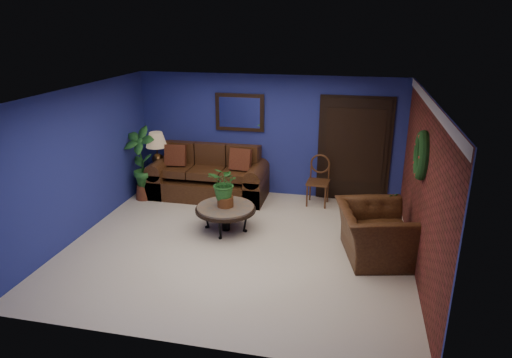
% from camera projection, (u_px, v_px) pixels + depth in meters
% --- Properties ---
extents(floor, '(5.50, 5.50, 0.00)m').
position_uv_depth(floor, '(239.00, 245.00, 7.53)').
color(floor, beige).
rests_on(floor, ground).
extents(wall_back, '(5.50, 0.04, 2.50)m').
position_uv_depth(wall_back, '(268.00, 136.00, 9.42)').
color(wall_back, navy).
rests_on(wall_back, ground).
extents(wall_left, '(0.04, 5.00, 2.50)m').
position_uv_depth(wall_left, '(80.00, 162.00, 7.68)').
color(wall_left, navy).
rests_on(wall_left, ground).
extents(wall_right_brick, '(0.04, 5.00, 2.50)m').
position_uv_depth(wall_right_brick, '(423.00, 187.00, 6.56)').
color(wall_right_brick, maroon).
rests_on(wall_right_brick, ground).
extents(ceiling, '(5.50, 5.00, 0.02)m').
position_uv_depth(ceiling, '(237.00, 93.00, 6.70)').
color(ceiling, silver).
rests_on(ceiling, wall_back).
extents(crown_molding, '(0.03, 5.00, 0.14)m').
position_uv_depth(crown_molding, '(431.00, 105.00, 6.17)').
color(crown_molding, white).
rests_on(crown_molding, wall_right_brick).
extents(wall_mirror, '(1.02, 0.06, 0.77)m').
position_uv_depth(wall_mirror, '(240.00, 112.00, 9.35)').
color(wall_mirror, '#472F19').
rests_on(wall_mirror, wall_back).
extents(closet_door, '(1.44, 0.06, 2.18)m').
position_uv_depth(closet_door, '(354.00, 150.00, 9.10)').
color(closet_door, black).
rests_on(closet_door, wall_back).
extents(wreath, '(0.16, 0.72, 0.72)m').
position_uv_depth(wreath, '(422.00, 155.00, 6.47)').
color(wreath, black).
rests_on(wreath, wall_right_brick).
extents(sofa, '(2.39, 1.03, 1.08)m').
position_uv_depth(sofa, '(210.00, 179.00, 9.58)').
color(sofa, '#4D2F16').
rests_on(sofa, ground).
extents(coffee_table, '(1.06, 1.06, 0.45)m').
position_uv_depth(coffee_table, '(226.00, 209.00, 7.95)').
color(coffee_table, '#57514C').
rests_on(coffee_table, ground).
extents(end_table, '(0.60, 0.60, 0.54)m').
position_uv_depth(end_table, '(159.00, 173.00, 9.75)').
color(end_table, '#57514C').
rests_on(end_table, ground).
extents(table_lamp, '(0.44, 0.44, 0.74)m').
position_uv_depth(table_lamp, '(157.00, 146.00, 9.55)').
color(table_lamp, '#472F19').
rests_on(table_lamp, end_table).
extents(side_chair, '(0.45, 0.45, 1.00)m').
position_uv_depth(side_chair, '(319.00, 177.00, 9.08)').
color(side_chair, '#562D18').
rests_on(side_chair, ground).
extents(armchair, '(1.34, 1.46, 0.81)m').
position_uv_depth(armchair, '(375.00, 233.00, 7.04)').
color(armchair, '#4D2F16').
rests_on(armchair, ground).
extents(coffee_plant, '(0.67, 0.63, 0.73)m').
position_uv_depth(coffee_plant, '(225.00, 185.00, 7.80)').
color(coffee_plant, brown).
rests_on(coffee_plant, coffee_table).
extents(floor_plant, '(0.39, 0.32, 0.84)m').
position_uv_depth(floor_plant, '(386.00, 214.00, 7.65)').
color(floor_plant, brown).
rests_on(floor_plant, ground).
extents(tall_plant, '(0.75, 0.59, 1.51)m').
position_uv_depth(tall_plant, '(141.00, 161.00, 9.23)').
color(tall_plant, brown).
rests_on(tall_plant, ground).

